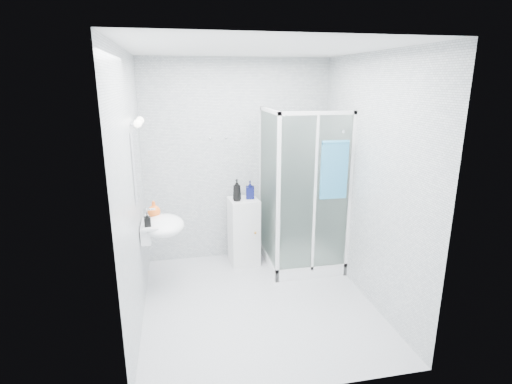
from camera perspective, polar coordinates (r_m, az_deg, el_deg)
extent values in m
cube|color=silver|center=(3.96, 0.31, 0.71)|extent=(2.40, 2.60, 2.60)
cube|color=silver|center=(4.47, 0.29, -15.55)|extent=(2.40, 2.60, 0.01)
cube|color=white|center=(3.84, 0.34, 19.78)|extent=(2.40, 2.60, 0.01)
cube|color=white|center=(5.35, 6.37, -9.46)|extent=(0.90, 0.90, 0.12)
cube|color=white|center=(4.74, 2.02, 11.52)|extent=(0.04, 0.90, 0.04)
cube|color=white|center=(4.45, 8.84, 11.08)|extent=(0.90, 0.04, 0.04)
cube|color=white|center=(4.51, 3.19, -1.41)|extent=(0.04, 0.04, 2.00)
cube|color=white|center=(4.89, 1.80, 0.47)|extent=(0.02, 0.82, 1.84)
cube|color=white|center=(4.61, 8.40, -0.65)|extent=(0.82, 0.02, 1.84)
cube|color=white|center=(4.62, 8.36, -0.61)|extent=(0.03, 0.04, 1.84)
cylinder|color=silver|center=(5.31, 5.50, 5.04)|extent=(0.02, 0.02, 1.00)
cylinder|color=silver|center=(5.21, 5.73, 10.06)|extent=(0.09, 0.05, 0.09)
cylinder|color=silver|center=(5.41, 5.83, 1.99)|extent=(0.12, 0.04, 0.12)
cylinder|color=silver|center=(4.54, 12.26, 8.46)|extent=(0.03, 0.05, 0.03)
cube|color=white|center=(4.49, -15.38, -5.41)|extent=(0.10, 0.40, 0.18)
ellipsoid|color=white|center=(4.46, -13.11, -4.70)|extent=(0.46, 0.56, 0.20)
cube|color=white|center=(4.45, -14.70, -4.17)|extent=(0.16, 0.50, 0.02)
cylinder|color=silver|center=(4.43, -15.54, -3.23)|extent=(0.04, 0.04, 0.16)
cylinder|color=silver|center=(4.41, -14.96, -2.40)|extent=(0.12, 0.02, 0.02)
cube|color=white|center=(4.29, -16.70, 3.96)|extent=(0.02, 0.60, 0.70)
cylinder|color=silver|center=(4.07, -17.13, 9.32)|extent=(0.05, 0.04, 0.04)
sphere|color=white|center=(4.07, -16.56, 9.36)|extent=(0.08, 0.08, 0.08)
cylinder|color=silver|center=(4.39, -16.76, 9.76)|extent=(0.05, 0.04, 0.04)
sphere|color=white|center=(4.38, -16.24, 9.80)|extent=(0.08, 0.08, 0.08)
cylinder|color=silver|center=(5.08, -6.58, 7.62)|extent=(0.02, 0.04, 0.02)
sphere|color=silver|center=(5.06, -6.55, 7.59)|extent=(0.03, 0.03, 0.03)
cylinder|color=silver|center=(5.10, -4.32, 7.72)|extent=(0.02, 0.04, 0.02)
sphere|color=silver|center=(5.08, -4.28, 7.68)|extent=(0.03, 0.03, 0.03)
cube|color=white|center=(5.19, -1.76, -5.64)|extent=(0.39, 0.39, 0.87)
cube|color=white|center=(5.03, -1.42, -6.35)|extent=(0.32, 0.03, 0.74)
sphere|color=orange|center=(5.02, -0.10, -5.86)|extent=(0.03, 0.03, 0.03)
cube|color=teal|center=(4.57, 11.10, 2.98)|extent=(0.31, 0.04, 0.64)
cylinder|color=teal|center=(4.51, 11.32, 6.97)|extent=(0.31, 0.05, 0.05)
imported|color=black|center=(4.96, -2.74, 0.28)|extent=(0.14, 0.14, 0.28)
imported|color=#0B0F44|center=(5.05, -0.86, 0.33)|extent=(0.12, 0.12, 0.23)
imported|color=orange|center=(4.54, -14.38, -2.38)|extent=(0.16, 0.16, 0.18)
imported|color=black|center=(4.28, -15.28, -3.83)|extent=(0.07, 0.08, 0.15)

